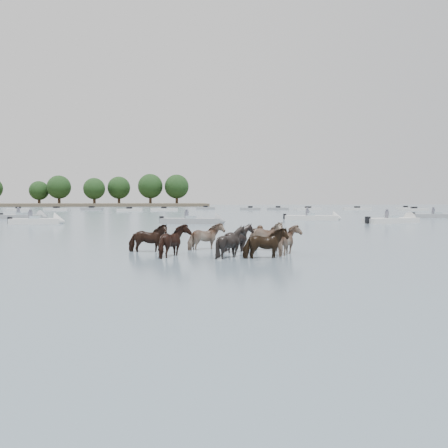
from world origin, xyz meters
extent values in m
plane|color=slate|center=(0.00, 0.00, 0.00)|extent=(400.00, 400.00, 0.00)
imported|color=black|center=(-4.58, 1.64, 0.47)|extent=(1.64, 0.85, 1.34)
imported|color=#8E7060|center=(-2.18, 2.21, 0.46)|extent=(1.70, 1.73, 1.33)
imported|color=black|center=(-0.97, 1.28, 0.46)|extent=(1.42, 1.31, 1.34)
imported|color=gray|center=(0.17, 1.59, 0.51)|extent=(1.83, 1.57, 1.42)
imported|color=black|center=(-3.51, 0.01, 0.49)|extent=(1.26, 1.45, 1.39)
imported|color=black|center=(-1.52, -0.50, 0.47)|extent=(1.29, 1.16, 1.36)
imported|color=black|center=(-0.36, -0.92, 0.45)|extent=(1.62, 0.85, 1.32)
imported|color=gray|center=(0.83, 0.05, 0.46)|extent=(1.25, 1.42, 1.33)
sphere|color=black|center=(2.56, 14.23, 0.12)|extent=(0.44, 0.44, 0.44)
cube|color=black|center=(2.31, 14.23, 0.02)|extent=(0.50, 0.22, 0.18)
cube|color=silver|center=(-15.36, 24.58, 0.20)|extent=(4.24, 2.02, 0.55)
cone|color=silver|center=(-13.33, 24.80, 0.20)|extent=(1.06, 1.69, 1.60)
cube|color=#99ADB7|center=(-15.36, 24.58, 0.55)|extent=(0.91, 1.20, 0.35)
cube|color=black|center=(-17.40, 24.36, 0.35)|extent=(0.38, 0.38, 0.60)
cylinder|color=#595966|center=(-15.76, 24.58, 0.75)|extent=(0.36, 0.36, 0.70)
sphere|color=#595966|center=(-15.76, 24.58, 1.20)|extent=(0.24, 0.24, 0.24)
cube|color=gray|center=(-1.78, 23.54, 0.20)|extent=(5.54, 2.75, 0.55)
cone|color=gray|center=(0.82, 22.95, 0.20)|extent=(1.23, 1.76, 1.60)
cube|color=#99ADB7|center=(-1.78, 23.54, 0.55)|extent=(1.03, 1.27, 0.35)
cube|color=black|center=(-4.37, 24.14, 0.35)|extent=(0.42, 0.42, 0.60)
cylinder|color=#595966|center=(-2.18, 23.54, 0.75)|extent=(0.36, 0.36, 0.70)
sphere|color=#595966|center=(-2.18, 23.54, 1.20)|extent=(0.24, 0.24, 0.24)
cube|color=silver|center=(11.18, 29.52, 0.20)|extent=(5.71, 2.96, 0.55)
cone|color=silver|center=(13.83, 28.81, 0.20)|extent=(1.28, 1.78, 1.60)
cube|color=#99ADB7|center=(11.18, 29.52, 0.55)|extent=(1.06, 1.29, 0.35)
cube|color=black|center=(8.53, 30.22, 0.35)|extent=(0.43, 0.43, 0.60)
cylinder|color=#595966|center=(10.78, 29.52, 0.75)|extent=(0.36, 0.36, 0.70)
sphere|color=#595966|center=(10.78, 29.52, 1.20)|extent=(0.24, 0.24, 0.24)
cube|color=silver|center=(16.27, 22.08, 0.20)|extent=(5.69, 3.20, 0.55)
cone|color=silver|center=(18.88, 22.92, 0.20)|extent=(1.35, 1.80, 1.60)
cube|color=#99ADB7|center=(16.27, 22.08, 0.55)|extent=(1.10, 1.31, 0.35)
cube|color=black|center=(13.67, 21.25, 0.35)|extent=(0.44, 0.44, 0.60)
cylinder|color=#595966|center=(15.87, 22.08, 0.75)|extent=(0.36, 0.36, 0.70)
sphere|color=#595966|center=(15.87, 22.08, 1.20)|extent=(0.24, 0.24, 0.24)
cube|color=gray|center=(27.91, 33.53, 0.20)|extent=(5.83, 2.07, 0.55)
cube|color=#99ADB7|center=(27.91, 33.53, 0.55)|extent=(0.89, 1.18, 0.35)
cube|color=black|center=(25.06, 33.76, 0.35)|extent=(0.38, 0.38, 0.60)
cylinder|color=#595966|center=(27.51, 33.53, 0.75)|extent=(0.36, 0.36, 0.70)
sphere|color=#595966|center=(27.51, 33.53, 1.20)|extent=(0.24, 0.24, 0.24)
cube|color=gray|center=(-19.92, 35.84, 0.20)|extent=(5.37, 2.82, 0.55)
cone|color=gray|center=(-17.44, 35.21, 0.20)|extent=(1.27, 1.77, 1.60)
cube|color=#99ADB7|center=(-19.92, 35.84, 0.55)|extent=(1.05, 1.28, 0.35)
cube|color=black|center=(-22.41, 36.48, 0.35)|extent=(0.43, 0.43, 0.60)
cylinder|color=#595966|center=(-20.32, 35.84, 0.75)|extent=(0.36, 0.36, 0.70)
sphere|color=#595966|center=(-20.32, 35.84, 1.20)|extent=(0.24, 0.24, 0.24)
cube|color=silver|center=(-32.68, 74.91, 0.22)|extent=(4.42, 2.68, 0.60)
cube|color=black|center=(-32.68, 74.91, 0.60)|extent=(1.25, 1.25, 0.50)
cube|color=silver|center=(-26.38, 78.37, 0.22)|extent=(5.18, 2.47, 0.60)
cube|color=black|center=(-26.38, 78.37, 0.60)|extent=(1.18, 1.18, 0.50)
cube|color=gray|center=(-19.94, 81.73, 0.22)|extent=(4.62, 2.07, 0.60)
cube|color=black|center=(-19.94, 81.73, 0.60)|extent=(1.12, 1.12, 0.50)
cube|color=silver|center=(-11.11, 69.62, 0.22)|extent=(4.87, 2.55, 0.60)
cube|color=black|center=(-11.11, 69.62, 0.60)|extent=(1.21, 1.21, 0.50)
cube|color=silver|center=(-4.67, 72.88, 0.22)|extent=(5.45, 2.31, 0.60)
cube|color=black|center=(-4.67, 72.88, 0.60)|extent=(1.14, 1.14, 0.50)
cube|color=gray|center=(4.74, 87.25, 0.22)|extent=(4.49, 2.11, 0.60)
cube|color=black|center=(4.74, 87.25, 0.60)|extent=(1.14, 1.14, 0.50)
cube|color=gray|center=(13.68, 78.69, 0.22)|extent=(4.60, 2.38, 0.60)
cube|color=black|center=(13.68, 78.69, 0.60)|extent=(1.19, 1.19, 0.50)
cube|color=gray|center=(19.79, 78.76, 0.22)|extent=(4.90, 2.81, 0.60)
cube|color=black|center=(19.79, 78.76, 0.60)|extent=(1.25, 1.25, 0.50)
cube|color=silver|center=(25.04, 74.20, 0.22)|extent=(6.04, 2.70, 0.60)
cube|color=black|center=(25.04, 74.20, 0.60)|extent=(1.19, 1.19, 0.50)
cube|color=silver|center=(35.60, 73.97, 0.22)|extent=(5.90, 1.94, 0.60)
cube|color=black|center=(35.60, 73.97, 0.60)|extent=(1.07, 1.07, 0.50)
cube|color=silver|center=(43.83, 66.17, 0.22)|extent=(5.47, 2.46, 0.60)
cube|color=black|center=(43.83, 66.17, 0.60)|extent=(1.17, 1.17, 0.50)
cube|color=silver|center=(49.68, 79.87, 0.22)|extent=(4.31, 2.98, 0.60)
cube|color=black|center=(49.68, 79.87, 0.60)|extent=(1.31, 1.31, 0.50)
cylinder|color=#382619|center=(-51.42, 157.84, 1.59)|extent=(1.00, 1.00, 3.18)
sphere|color=black|center=(-51.42, 157.84, 5.73)|extent=(7.06, 7.06, 7.06)
cylinder|color=#382619|center=(-43.78, 155.72, 1.93)|extent=(1.00, 1.00, 3.86)
sphere|color=black|center=(-43.78, 155.72, 6.97)|extent=(8.58, 8.58, 8.58)
cylinder|color=#382619|center=(-30.56, 152.01, 1.76)|extent=(1.00, 1.00, 3.51)
sphere|color=black|center=(-30.56, 152.01, 6.34)|extent=(7.81, 7.81, 7.81)
cylinder|color=#382619|center=(-22.27, 156.67, 1.89)|extent=(1.00, 1.00, 3.79)
sphere|color=black|center=(-22.27, 156.67, 6.84)|extent=(8.42, 8.42, 8.42)
cylinder|color=#382619|center=(-10.37, 151.41, 2.02)|extent=(1.00, 1.00, 4.05)
sphere|color=black|center=(-10.37, 151.41, 7.31)|extent=(9.00, 9.00, 9.00)
cylinder|color=#382619|center=(-0.74, 150.15, 1.98)|extent=(1.00, 1.00, 3.97)
sphere|color=black|center=(-0.74, 150.15, 7.16)|extent=(8.82, 8.82, 8.82)
camera|label=1|loc=(-3.76, -16.52, 2.06)|focal=36.12mm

